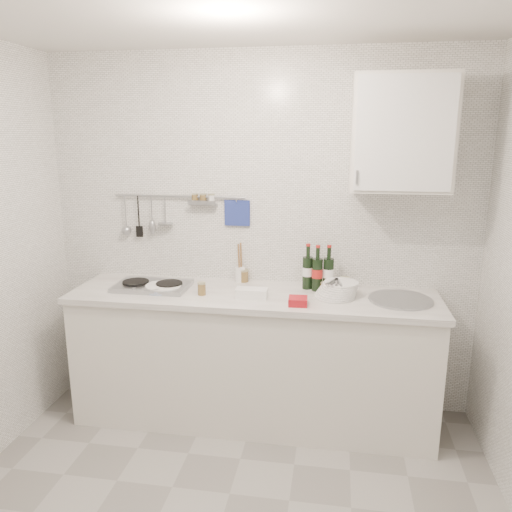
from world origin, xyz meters
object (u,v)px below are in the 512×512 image
(wall_cabinet, at_px, (401,134))
(plate_stack_sink, at_px, (338,290))
(wine_bottles, at_px, (318,268))
(utensil_crock, at_px, (240,272))
(plate_stack_hob, at_px, (163,288))

(wall_cabinet, height_order, plate_stack_sink, wall_cabinet)
(wall_cabinet, distance_m, plate_stack_sink, 1.05)
(wine_bottles, bearing_deg, plate_stack_sink, -43.88)
(plate_stack_sink, height_order, utensil_crock, utensil_crock)
(wall_cabinet, bearing_deg, wine_bottles, 176.80)
(plate_stack_sink, distance_m, wine_bottles, 0.22)
(plate_stack_sink, xyz_separation_m, utensil_crock, (-0.69, 0.24, 0.02))
(wine_bottles, xyz_separation_m, utensil_crock, (-0.56, 0.10, -0.09))
(utensil_crock, bearing_deg, plate_stack_sink, -18.78)
(wall_cabinet, height_order, plate_stack_hob, wall_cabinet)
(plate_stack_sink, distance_m, utensil_crock, 0.73)
(plate_stack_hob, height_order, utensil_crock, utensil_crock)
(plate_stack_sink, height_order, wine_bottles, wine_bottles)
(plate_stack_hob, xyz_separation_m, wine_bottles, (1.03, 0.18, 0.14))
(wall_cabinet, distance_m, utensil_crock, 1.42)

